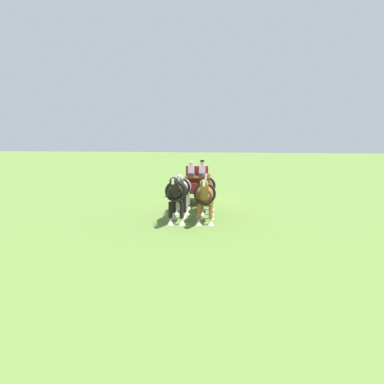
{
  "coord_description": "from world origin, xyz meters",
  "views": [
    {
      "loc": [
        24.09,
        5.42,
        3.78
      ],
      "look_at": [
        4.41,
        0.67,
        1.2
      ],
      "focal_mm": 37.42,
      "sensor_mm": 36.0,
      "label": 1
    }
  ],
  "objects_px": {
    "draft_horse_rear_near": "(207,187)",
    "draft_horse_lead_off": "(177,193)",
    "show_wagon": "(198,184)",
    "draft_horse_lead_near": "(205,195)",
    "draft_horse_rear_off": "(182,188)"
  },
  "relations": [
    {
      "from": "draft_horse_rear_near",
      "to": "draft_horse_lead_off",
      "type": "distance_m",
      "value": 2.9
    },
    {
      "from": "show_wagon",
      "to": "draft_horse_lead_near",
      "type": "xyz_separation_m",
      "value": [
        5.97,
        1.69,
        0.15
      ]
    },
    {
      "from": "draft_horse_rear_off",
      "to": "draft_horse_lead_off",
      "type": "bearing_deg",
      "value": 9.81
    },
    {
      "from": "draft_horse_rear_near",
      "to": "draft_horse_rear_off",
      "type": "bearing_deg",
      "value": -80.26
    },
    {
      "from": "draft_horse_rear_near",
      "to": "draft_horse_rear_off",
      "type": "xyz_separation_m",
      "value": [
        0.22,
        -1.28,
        -0.07
      ]
    },
    {
      "from": "draft_horse_rear_off",
      "to": "draft_horse_rear_near",
      "type": "bearing_deg",
      "value": 99.74
    },
    {
      "from": "draft_horse_lead_off",
      "to": "show_wagon",
      "type": "bearing_deg",
      "value": -176.19
    },
    {
      "from": "draft_horse_rear_off",
      "to": "draft_horse_lead_near",
      "type": "xyz_separation_m",
      "value": [
        2.33,
        1.72,
        0.01
      ]
    },
    {
      "from": "draft_horse_rear_off",
      "to": "show_wagon",
      "type": "bearing_deg",
      "value": 179.53
    },
    {
      "from": "show_wagon",
      "to": "draft_horse_rear_off",
      "type": "bearing_deg",
      "value": -0.47
    },
    {
      "from": "draft_horse_rear_off",
      "to": "draft_horse_lead_off",
      "type": "distance_m",
      "value": 2.6
    },
    {
      "from": "draft_horse_rear_off",
      "to": "draft_horse_lead_near",
      "type": "relative_size",
      "value": 0.99
    },
    {
      "from": "draft_horse_lead_near",
      "to": "draft_horse_lead_off",
      "type": "height_order",
      "value": "draft_horse_lead_off"
    },
    {
      "from": "show_wagon",
      "to": "draft_horse_rear_off",
      "type": "distance_m",
      "value": 3.64
    },
    {
      "from": "show_wagon",
      "to": "draft_horse_rear_off",
      "type": "relative_size",
      "value": 1.93
    }
  ]
}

